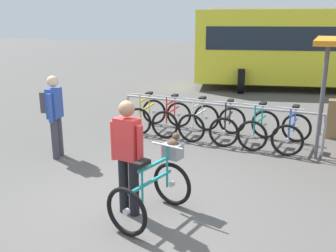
% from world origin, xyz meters
% --- Properties ---
extents(ground_plane, '(80.00, 80.00, 0.00)m').
position_xyz_m(ground_plane, '(0.00, 0.00, 0.00)').
color(ground_plane, '#514F4C').
extents(bike_rack_rail, '(4.60, 0.38, 0.88)m').
position_xyz_m(bike_rack_rail, '(0.38, 3.55, 0.70)').
color(bike_rack_rail, '#99999E').
rests_on(bike_rack_rail, ground).
extents(racked_bike_yellow, '(0.69, 1.12, 0.97)m').
position_xyz_m(racked_bike_yellow, '(-1.46, 3.86, 0.37)').
color(racked_bike_yellow, black).
rests_on(racked_bike_yellow, ground).
extents(racked_bike_red, '(0.68, 1.12, 0.97)m').
position_xyz_m(racked_bike_red, '(-0.76, 3.81, 0.37)').
color(racked_bike_red, black).
rests_on(racked_bike_red, ground).
extents(racked_bike_white, '(0.73, 1.14, 0.97)m').
position_xyz_m(racked_bike_white, '(-0.06, 3.76, 0.37)').
color(racked_bike_white, black).
rests_on(racked_bike_white, ground).
extents(racked_bike_black, '(0.69, 1.10, 0.97)m').
position_xyz_m(racked_bike_black, '(0.64, 3.71, 0.37)').
color(racked_bike_black, black).
rests_on(racked_bike_black, ground).
extents(racked_bike_teal, '(0.80, 1.17, 0.97)m').
position_xyz_m(racked_bike_teal, '(1.34, 3.66, 0.37)').
color(racked_bike_teal, black).
rests_on(racked_bike_teal, ground).
extents(racked_bike_blue, '(0.79, 1.15, 0.97)m').
position_xyz_m(racked_bike_blue, '(2.03, 3.61, 0.37)').
color(racked_bike_blue, black).
rests_on(racked_bike_blue, ground).
extents(featured_bicycle, '(0.90, 1.25, 1.09)m').
position_xyz_m(featured_bicycle, '(0.45, -0.06, 0.49)').
color(featured_bicycle, black).
rests_on(featured_bicycle, ground).
extents(person_with_featured_bike, '(0.52, 0.25, 1.64)m').
position_xyz_m(person_with_featured_bike, '(0.07, -0.15, 0.91)').
color(person_with_featured_bike, black).
rests_on(person_with_featured_bike, ground).
extents(pedestrian_with_backpack, '(0.38, 0.52, 1.64)m').
position_xyz_m(pedestrian_with_backpack, '(-2.31, 1.39, 0.94)').
color(pedestrian_with_backpack, '#383842').
rests_on(pedestrian_with_backpack, ground).
extents(bus_distant, '(10.30, 4.72, 3.08)m').
position_xyz_m(bus_distant, '(2.75, 11.49, 1.74)').
color(bus_distant, yellow).
rests_on(bus_distant, ground).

